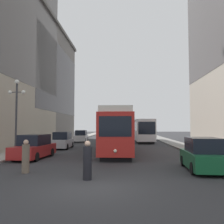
% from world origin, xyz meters
% --- Properties ---
extents(ground_plane, '(200.00, 200.00, 0.00)m').
position_xyz_m(ground_plane, '(0.00, 0.00, 0.00)').
color(ground_plane, '#303033').
extents(sidewalk_left, '(2.50, 120.00, 0.15)m').
position_xyz_m(sidewalk_left, '(-8.18, 40.00, 0.07)').
color(sidewalk_left, gray).
rests_on(sidewalk_left, ground).
extents(sidewalk_right, '(2.50, 120.00, 0.15)m').
position_xyz_m(sidewalk_right, '(8.18, 40.00, 0.07)').
color(sidewalk_right, gray).
rests_on(sidewalk_right, ground).
extents(streetcar, '(2.64, 13.53, 3.89)m').
position_xyz_m(streetcar, '(0.64, 13.21, 2.10)').
color(streetcar, black).
rests_on(streetcar, ground).
extents(transit_bus, '(2.90, 12.72, 3.45)m').
position_xyz_m(transit_bus, '(4.08, 29.19, 1.95)').
color(transit_bus, black).
rests_on(transit_bus, ground).
extents(parked_car_left_near, '(1.97, 4.54, 1.82)m').
position_xyz_m(parked_car_left_near, '(-5.63, 16.75, 0.84)').
color(parked_car_left_near, black).
rests_on(parked_car_left_near, ground).
extents(parked_car_left_mid, '(2.07, 4.67, 1.82)m').
position_xyz_m(parked_car_left_mid, '(-5.63, 28.28, 0.84)').
color(parked_car_left_mid, black).
rests_on(parked_car_left_mid, ground).
extents(parked_car_right_far, '(2.08, 4.46, 1.82)m').
position_xyz_m(parked_car_right_far, '(5.63, 4.07, 0.84)').
color(parked_car_right_far, black).
rests_on(parked_car_right_far, ground).
extents(parked_car_left_far, '(2.08, 4.96, 1.82)m').
position_xyz_m(parked_car_left_far, '(-5.63, 8.49, 0.84)').
color(parked_car_left_far, black).
rests_on(parked_car_left_far, ground).
extents(pedestrian_crossing_near, '(0.39, 0.39, 1.74)m').
position_xyz_m(pedestrian_crossing_near, '(-3.94, 2.88, 0.81)').
color(pedestrian_crossing_near, '#6B5B4C').
rests_on(pedestrian_crossing_near, ground).
extents(pedestrian_crossing_far, '(0.40, 0.40, 1.79)m').
position_xyz_m(pedestrian_crossing_far, '(-0.43, 1.42, 0.83)').
color(pedestrian_crossing_far, black).
rests_on(pedestrian_crossing_far, ground).
extents(lamp_post_left_near, '(1.41, 0.36, 6.12)m').
position_xyz_m(lamp_post_left_near, '(-7.53, 9.42, 4.12)').
color(lamp_post_left_near, '#333338').
rests_on(lamp_post_left_near, sidewalk_left).
extents(building_left_corner, '(13.73, 22.93, 19.05)m').
position_xyz_m(building_left_corner, '(-16.00, 29.64, 9.79)').
color(building_left_corner, slate).
rests_on(building_left_corner, ground).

